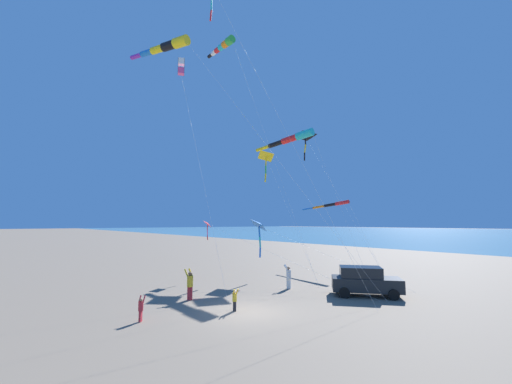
% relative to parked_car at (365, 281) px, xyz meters
% --- Properties ---
extents(ground_plane, '(600.00, 600.00, 0.00)m').
position_rel_parked_car_xyz_m(ground_plane, '(-8.14, 1.97, -0.95)').
color(ground_plane, '#756654').
extents(parked_car, '(4.16, 4.49, 1.85)m').
position_rel_parked_car_xyz_m(parked_car, '(0.00, 0.00, 0.00)').
color(parked_car, black).
rests_on(parked_car, ground_plane).
extents(cooler_box, '(0.62, 0.42, 0.42)m').
position_rel_parked_car_xyz_m(cooler_box, '(3.07, -0.29, -0.74)').
color(cooler_box, '#1EB7C6').
rests_on(cooler_box, ground_plane).
extents(person_adult_flyer, '(0.58, 0.62, 1.72)m').
position_rel_parked_car_xyz_m(person_adult_flyer, '(-2.25, 4.71, -0.01)').
color(person_adult_flyer, silver).
rests_on(person_adult_flyer, ground_plane).
extents(person_child_green_jacket, '(0.31, 0.39, 1.20)m').
position_rel_parked_car_xyz_m(person_child_green_jacket, '(-8.61, 2.48, -0.30)').
color(person_child_green_jacket, '#232328').
rests_on(person_child_green_jacket, ground_plane).
extents(person_child_grey_jacket, '(0.49, 0.61, 1.87)m').
position_rel_parked_car_xyz_m(person_child_grey_jacket, '(-9.31, 6.23, 0.06)').
color(person_child_grey_jacket, '#B72833').
rests_on(person_child_grey_jacket, ground_plane).
extents(person_bystander_far, '(0.43, 0.43, 1.20)m').
position_rel_parked_car_xyz_m(person_bystander_far, '(-13.15, 3.87, -0.30)').
color(person_bystander_far, '#B72833').
rests_on(person_bystander_far, ground_plane).
extents(kite_windsock_small_distant, '(1.80, 13.09, 14.14)m').
position_rel_parked_car_xyz_m(kite_windsock_small_distant, '(4.57, 10.89, 12.51)').
color(kite_windsock_small_distant, '#1EB7C6').
rests_on(kite_windsock_small_distant, ground_plane).
extents(kite_delta_red_high_left, '(4.43, 14.17, 4.90)m').
position_rel_parked_car_xyz_m(kite_delta_red_high_left, '(-4.48, 12.16, 3.61)').
color(kite_delta_red_high_left, red).
rests_on(kite_delta_red_high_left, ground_plane).
extents(kite_delta_magenta_far_left, '(2.80, 9.34, 12.14)m').
position_rel_parked_car_xyz_m(kite_delta_magenta_far_left, '(2.60, 12.50, 10.59)').
color(kite_delta_magenta_far_left, yellow).
rests_on(kite_delta_magenta_far_left, ground_plane).
extents(kite_box_striped_overhead, '(2.35, 11.53, 20.65)m').
position_rel_parked_car_xyz_m(kite_box_striped_overhead, '(-5.72, 15.63, 18.89)').
color(kite_box_striped_overhead, white).
rests_on(kite_box_striped_overhead, ground_plane).
extents(kite_delta_teal_far_right, '(7.62, 14.48, 15.07)m').
position_rel_parked_car_xyz_m(kite_delta_teal_far_right, '(7.86, 11.82, 13.58)').
color(kite_delta_teal_far_right, black).
rests_on(kite_delta_teal_far_right, ground_plane).
extents(kite_windsock_blue_topmost, '(2.87, 12.07, 22.30)m').
position_rel_parked_car_xyz_m(kite_windsock_blue_topmost, '(-2.65, 12.93, 20.98)').
color(kite_windsock_blue_topmost, green).
rests_on(kite_windsock_blue_topmost, ground_plane).
extents(kite_windsock_purple_drifting, '(3.33, 11.44, 6.99)m').
position_rel_parked_car_xyz_m(kite_windsock_purple_drifting, '(8.17, 8.69, 5.64)').
color(kite_windsock_purple_drifting, red).
rests_on(kite_windsock_purple_drifting, ground_plane).
extents(kite_windsock_green_low_center, '(10.02, 17.04, 18.95)m').
position_rel_parked_car_xyz_m(kite_windsock_green_low_center, '(-9.22, 11.17, 17.64)').
color(kite_windsock_green_low_center, yellow).
rests_on(kite_windsock_green_low_center, ground_plane).
extents(kite_delta_white_trailing, '(6.01, 11.53, 5.05)m').
position_rel_parked_car_xyz_m(kite_delta_white_trailing, '(-1.55, 8.74, 3.52)').
color(kite_delta_white_trailing, blue).
rests_on(kite_delta_white_trailing, ground_plane).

